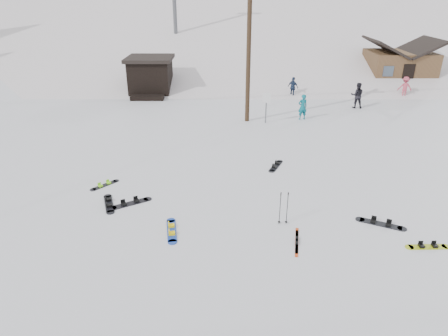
{
  "coord_description": "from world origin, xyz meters",
  "views": [
    {
      "loc": [
        0.65,
        -9.5,
        7.47
      ],
      "look_at": [
        0.62,
        3.88,
        1.4
      ],
      "focal_mm": 32.0,
      "sensor_mm": 36.0,
      "label": 1
    }
  ],
  "objects_px": {
    "cabin": "(399,67)",
    "hero_skis": "(297,241)",
    "hero_snowboard": "(172,230)",
    "utility_pole": "(249,41)"
  },
  "relations": [
    {
      "from": "hero_snowboard",
      "to": "utility_pole",
      "type": "bearing_deg",
      "value": -23.63
    },
    {
      "from": "cabin",
      "to": "hero_skis",
      "type": "bearing_deg",
      "value": -117.83
    },
    {
      "from": "utility_pole",
      "to": "cabin",
      "type": "xyz_separation_m",
      "value": [
        13.0,
        10.0,
        -3.2
      ]
    },
    {
      "from": "utility_pole",
      "to": "hero_skis",
      "type": "height_order",
      "value": "utility_pole"
    },
    {
      "from": "hero_snowboard",
      "to": "cabin",
      "type": "bearing_deg",
      "value": -45.23
    },
    {
      "from": "utility_pole",
      "to": "hero_skis",
      "type": "relative_size",
      "value": 5.61
    },
    {
      "from": "cabin",
      "to": "hero_skis",
      "type": "relative_size",
      "value": 3.36
    },
    {
      "from": "cabin",
      "to": "hero_snowboard",
      "type": "distance_m",
      "value": 27.46
    },
    {
      "from": "utility_pole",
      "to": "cabin",
      "type": "bearing_deg",
      "value": 37.56
    },
    {
      "from": "utility_pole",
      "to": "hero_snowboard",
      "type": "relative_size",
      "value": 5.62
    }
  ]
}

